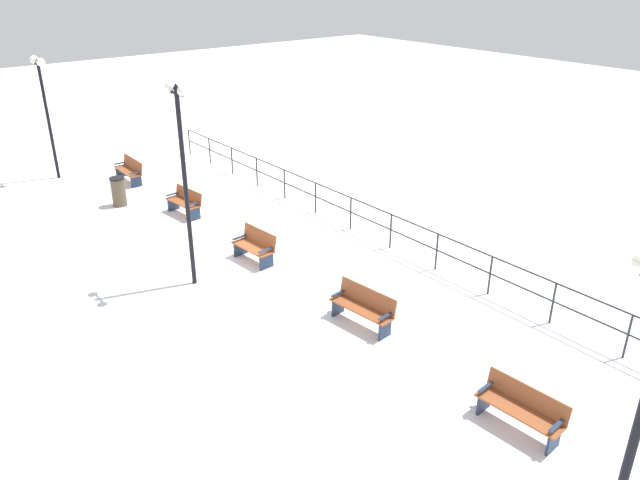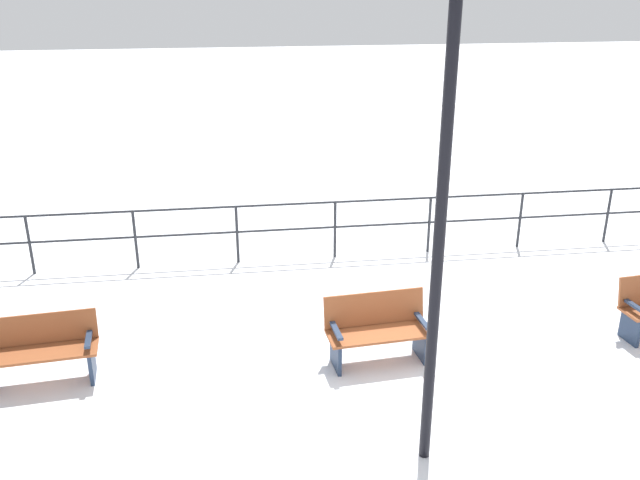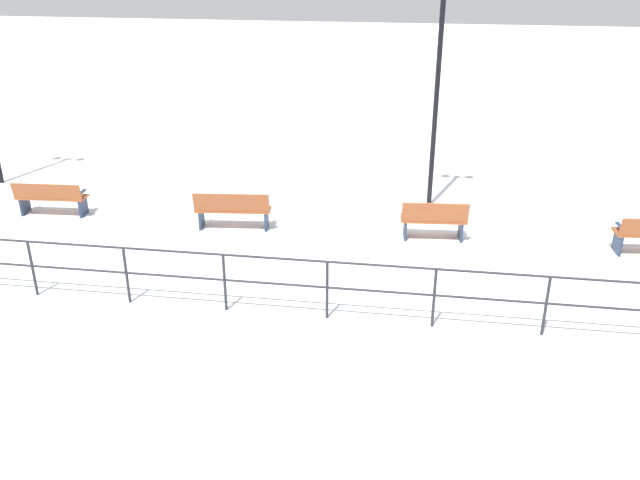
{
  "view_description": "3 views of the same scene",
  "coord_description": "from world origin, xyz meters",
  "px_view_note": "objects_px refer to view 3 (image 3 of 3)",
  "views": [
    {
      "loc": [
        8.3,
        13.17,
        7.72
      ],
      "look_at": [
        -1.42,
        1.08,
        0.61
      ],
      "focal_mm": 34.61,
      "sensor_mm": 36.0,
      "label": 1
    },
    {
      "loc": [
        7.66,
        -1.86,
        4.86
      ],
      "look_at": [
        -2.72,
        -0.38,
        0.66
      ],
      "focal_mm": 37.89,
      "sensor_mm": 36.0,
      "label": 2
    },
    {
      "loc": [
        -13.16,
        0.38,
        5.83
      ],
      "look_at": [
        -1.85,
        2.12,
        0.67
      ],
      "focal_mm": 37.63,
      "sensor_mm": 36.0,
      "label": 3
    }
  ],
  "objects_px": {
    "bench_third": "(434,220)",
    "bench_fifth": "(51,197)",
    "lamppost_middle": "(439,61)",
    "bench_fourth": "(233,209)"
  },
  "relations": [
    {
      "from": "bench_fifth",
      "to": "bench_third",
      "type": "bearing_deg",
      "value": -93.92
    },
    {
      "from": "bench_fifth",
      "to": "bench_fourth",
      "type": "bearing_deg",
      "value": -95.66
    },
    {
      "from": "bench_third",
      "to": "bench_fourth",
      "type": "bearing_deg",
      "value": 86.8
    },
    {
      "from": "bench_third",
      "to": "lamppost_middle",
      "type": "height_order",
      "value": "lamppost_middle"
    },
    {
      "from": "bench_third",
      "to": "bench_fifth",
      "type": "relative_size",
      "value": 0.87
    },
    {
      "from": "bench_third",
      "to": "bench_fourth",
      "type": "height_order",
      "value": "bench_third"
    },
    {
      "from": "lamppost_middle",
      "to": "bench_fifth",
      "type": "bearing_deg",
      "value": 102.66
    },
    {
      "from": "bench_third",
      "to": "bench_fifth",
      "type": "height_order",
      "value": "bench_third"
    },
    {
      "from": "bench_fourth",
      "to": "lamppost_middle",
      "type": "bearing_deg",
      "value": -69.95
    },
    {
      "from": "bench_third",
      "to": "bench_fourth",
      "type": "distance_m",
      "value": 4.32
    }
  ]
}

